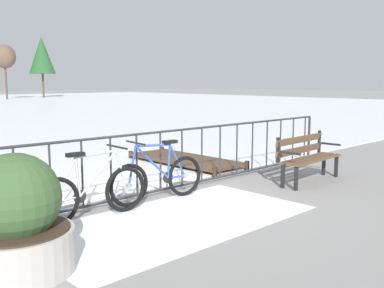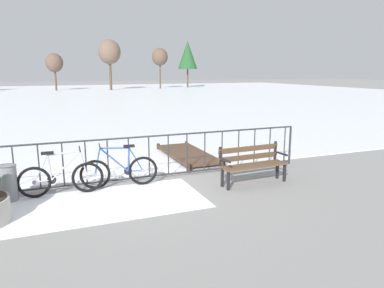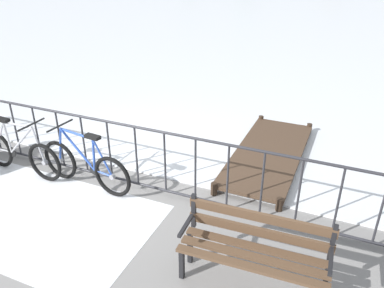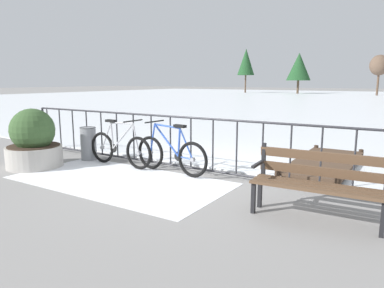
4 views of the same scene
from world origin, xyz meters
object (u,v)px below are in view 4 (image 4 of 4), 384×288
at_px(bicycle_near_railing, 120,148).
at_px(planter_with_shrub, 33,142).
at_px(bicycle_second, 171,154).
at_px(trash_bin, 88,143).
at_px(park_bench, 318,179).

xyz_separation_m(bicycle_near_railing, planter_with_shrub, (-1.42, -0.98, 0.15)).
xyz_separation_m(bicycle_second, trash_bin, (-2.22, -0.03, 0.00)).
relative_size(bicycle_second, trash_bin, 2.33).
relative_size(bicycle_near_railing, trash_bin, 2.34).
height_order(park_bench, planter_with_shrub, planter_with_shrub).
bearing_deg(planter_with_shrub, bicycle_second, 22.03).
height_order(planter_with_shrub, trash_bin, planter_with_shrub).
distance_m(bicycle_near_railing, planter_with_shrub, 1.74).
relative_size(bicycle_second, park_bench, 1.05).
xyz_separation_m(park_bench, trash_bin, (-5.11, 0.81, -0.14)).
height_order(park_bench, trash_bin, park_bench).
relative_size(bicycle_second, planter_with_shrub, 1.43).
bearing_deg(bicycle_near_railing, planter_with_shrub, -145.37).
bearing_deg(park_bench, bicycle_second, 163.76).
bearing_deg(bicycle_near_railing, park_bench, -10.34).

